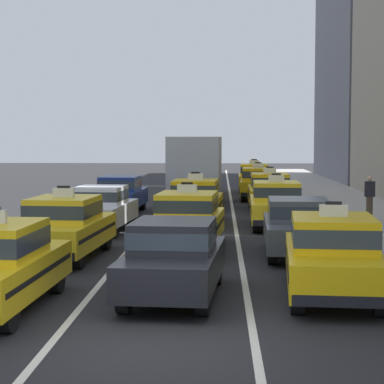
# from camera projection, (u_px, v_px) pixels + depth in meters

# --- Properties ---
(ground_plane) EXTENTS (160.00, 160.00, 0.00)m
(ground_plane) POSITION_uv_depth(u_px,v_px,m) (153.00, 343.00, 11.30)
(ground_plane) COLOR #232326
(lane_stripe_left_center) EXTENTS (0.14, 80.00, 0.01)m
(lane_stripe_left_center) POSITION_uv_depth(u_px,v_px,m) (160.00, 212.00, 31.29)
(lane_stripe_left_center) COLOR silver
(lane_stripe_left_center) RESTS_ON ground
(lane_stripe_center_right) EXTENTS (0.14, 80.00, 0.01)m
(lane_stripe_center_right) POSITION_uv_depth(u_px,v_px,m) (233.00, 212.00, 31.17)
(lane_stripe_center_right) COLOR silver
(lane_stripe_center_right) RESTS_ON ground
(taxi_left_second) EXTENTS (2.08, 4.66, 1.96)m
(taxi_left_second) POSITION_uv_depth(u_px,v_px,m) (65.00, 226.00, 19.14)
(taxi_left_second) COLOR black
(taxi_left_second) RESTS_ON ground
(sedan_left_third) EXTENTS (2.07, 4.42, 1.58)m
(sedan_left_third) POSITION_uv_depth(u_px,v_px,m) (101.00, 207.00, 24.53)
(sedan_left_third) COLOR black
(sedan_left_third) RESTS_ON ground
(sedan_left_fourth) EXTENTS (1.96, 4.38, 1.58)m
(sedan_left_fourth) POSITION_uv_depth(u_px,v_px,m) (120.00, 193.00, 30.74)
(sedan_left_fourth) COLOR black
(sedan_left_fourth) RESTS_ON ground
(sedan_center_nearest) EXTENTS (2.08, 4.42, 1.58)m
(sedan_center_nearest) POSITION_uv_depth(u_px,v_px,m) (174.00, 256.00, 14.39)
(sedan_center_nearest) COLOR black
(sedan_center_nearest) RESTS_ON ground
(taxi_center_second) EXTENTS (2.13, 4.68, 1.96)m
(taxi_center_second) POSITION_uv_depth(u_px,v_px,m) (188.00, 220.00, 20.63)
(taxi_center_second) COLOR black
(taxi_center_second) RESTS_ON ground
(taxi_center_third) EXTENTS (2.05, 4.65, 1.96)m
(taxi_center_third) POSITION_uv_depth(u_px,v_px,m) (196.00, 201.00, 26.82)
(taxi_center_third) COLOR black
(taxi_center_third) RESTS_ON ground
(box_truck_center_fourth) EXTENTS (2.44, 7.02, 3.27)m
(box_truck_center_fourth) POSITION_uv_depth(u_px,v_px,m) (197.00, 168.00, 34.36)
(box_truck_center_fourth) COLOR black
(box_truck_center_fourth) RESTS_ON ground
(taxi_center_fifth) EXTENTS (2.05, 4.65, 1.96)m
(taxi_center_fifth) POSITION_uv_depth(u_px,v_px,m) (202.00, 179.00, 41.06)
(taxi_center_fifth) COLOR black
(taxi_center_fifth) RESTS_ON ground
(taxi_right_nearest) EXTENTS (2.14, 4.68, 1.96)m
(taxi_right_nearest) POSITION_uv_depth(u_px,v_px,m) (332.00, 255.00, 14.44)
(taxi_right_nearest) COLOR black
(taxi_right_nearest) RESTS_ON ground
(sedan_right_second) EXTENTS (1.93, 4.37, 1.58)m
(sedan_right_second) POSITION_uv_depth(u_px,v_px,m) (298.00, 225.00, 19.53)
(sedan_right_second) COLOR black
(sedan_right_second) RESTS_ON ground
(taxi_right_third) EXTENTS (1.94, 4.61, 1.96)m
(taxi_right_third) POSITION_uv_depth(u_px,v_px,m) (276.00, 203.00, 25.74)
(taxi_right_third) COLOR black
(taxi_right_third) RESTS_ON ground
(taxi_right_fourth) EXTENTS (1.87, 4.58, 1.96)m
(taxi_right_fourth) POSITION_uv_depth(u_px,v_px,m) (269.00, 191.00, 31.73)
(taxi_right_fourth) COLOR black
(taxi_right_fourth) RESTS_ON ground
(taxi_right_fifth) EXTENTS (2.02, 4.64, 1.96)m
(taxi_right_fifth) POSITION_uv_depth(u_px,v_px,m) (258.00, 183.00, 37.58)
(taxi_right_fifth) COLOR black
(taxi_right_fifth) RESTS_ON ground
(taxi_right_sixth) EXTENTS (1.93, 4.60, 1.96)m
(taxi_right_sixth) POSITION_uv_depth(u_px,v_px,m) (254.00, 177.00, 42.81)
(taxi_right_sixth) COLOR black
(taxi_right_sixth) RESTS_ON ground
(pedestrian_mid_block) EXTENTS (0.36, 0.24, 1.66)m
(pedestrian_mid_block) POSITION_uv_depth(u_px,v_px,m) (370.00, 198.00, 26.85)
(pedestrian_mid_block) COLOR #473828
(pedestrian_mid_block) RESTS_ON sidewalk_curb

